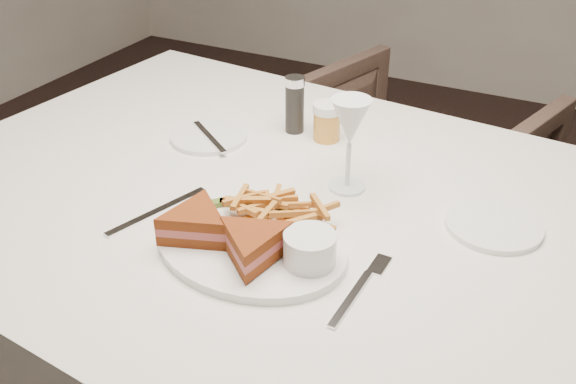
# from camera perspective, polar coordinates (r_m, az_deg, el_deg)

# --- Properties ---
(table) EXTENTS (1.58, 1.14, 0.75)m
(table) POSITION_cam_1_polar(r_m,az_deg,el_deg) (1.38, 0.96, -14.25)
(table) COLOR silver
(table) RESTS_ON ground
(chair_far) EXTENTS (0.86, 0.83, 0.72)m
(chair_far) POSITION_cam_1_polar(r_m,az_deg,el_deg) (2.00, 9.90, 0.96)
(chair_far) COLOR #4B372E
(chair_far) RESTS_ON ground
(table_setting) EXTENTS (0.76, 0.65, 0.18)m
(table_setting) POSITION_cam_1_polar(r_m,az_deg,el_deg) (1.07, -0.63, -0.93)
(table_setting) COLOR white
(table_setting) RESTS_ON table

